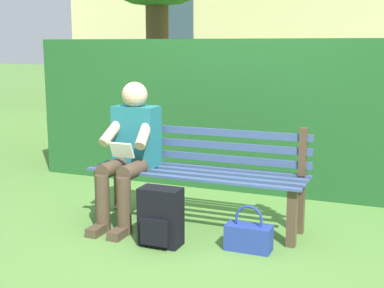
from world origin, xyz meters
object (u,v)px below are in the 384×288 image
object	(u,v)px
person_seated	(130,149)
backpack	(160,217)
handbag	(249,236)
park_bench	(200,172)

from	to	relation	value
person_seated	backpack	world-z (taller)	person_seated
person_seated	handbag	world-z (taller)	person_seated
person_seated	handbag	bearing A→B (deg)	167.36
park_bench	handbag	bearing A→B (deg)	142.75
park_bench	backpack	xyz separation A→B (m)	(0.09, 0.58, -0.24)
backpack	handbag	bearing A→B (deg)	-166.94
park_bench	person_seated	size ratio (longest dim) A/B	1.53
park_bench	handbag	xyz separation A→B (m)	(-0.56, 0.43, -0.35)
person_seated	handbag	xyz separation A→B (m)	(-1.13, 0.25, -0.54)
handbag	backpack	bearing A→B (deg)	13.06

